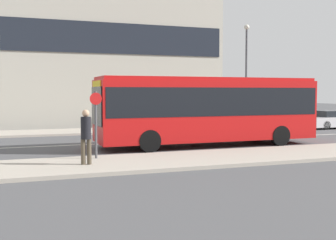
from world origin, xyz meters
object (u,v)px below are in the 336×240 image
object	(u,v)px
parked_car_0	(335,120)
bus_stop_sign	(96,119)
city_bus	(207,107)
street_lamp	(246,65)
pedestrian_near_stop	(86,133)

from	to	relation	value
parked_car_0	bus_stop_sign	size ratio (longest dim) A/B	1.87
city_bus	bus_stop_sign	distance (m)	6.51
bus_stop_sign	street_lamp	size ratio (longest dim) A/B	0.35
city_bus	bus_stop_sign	bearing A→B (deg)	-150.42
pedestrian_near_stop	street_lamp	world-z (taller)	street_lamp
pedestrian_near_stop	parked_car_0	bearing A→B (deg)	37.84
pedestrian_near_stop	street_lamp	xyz separation A→B (m)	(12.91, 11.73, 3.25)
city_bus	street_lamp	xyz separation A→B (m)	(6.55, 7.66, 2.58)
pedestrian_near_stop	bus_stop_sign	distance (m)	1.35
bus_stop_sign	street_lamp	xyz separation A→B (m)	(12.37, 10.55, 2.86)
parked_car_0	pedestrian_near_stop	xyz separation A→B (m)	(-18.95, -9.79, 0.58)
parked_car_0	bus_stop_sign	distance (m)	20.35
parked_car_0	street_lamp	xyz separation A→B (m)	(-6.04, 1.94, 3.83)
city_bus	parked_car_0	xyz separation A→B (m)	(12.59, 5.72, -1.25)
parked_car_0	pedestrian_near_stop	world-z (taller)	pedestrian_near_stop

